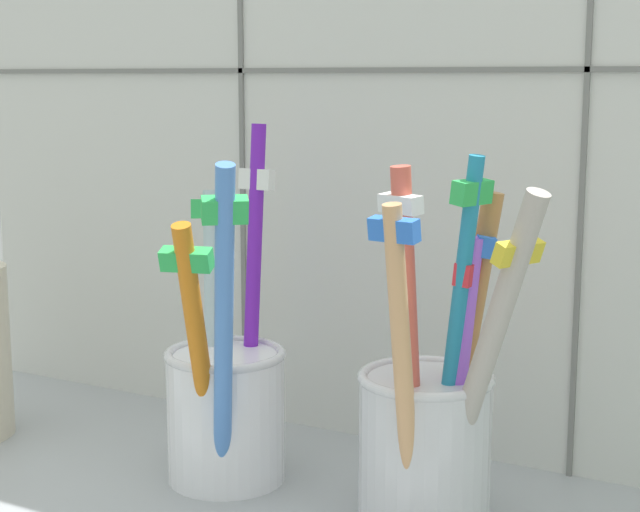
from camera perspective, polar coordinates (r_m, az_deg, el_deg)
tile_wall_back at (r=59.24cm, az=4.91°, el=8.77°), size 64.00×2.20×45.00cm
toothbrush_cup_left at (r=55.37cm, az=-5.39°, el=-7.93°), size 8.41×10.29×19.36cm
toothbrush_cup_right at (r=49.82cm, az=6.24°, el=-9.51°), size 10.07×8.42×18.44cm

